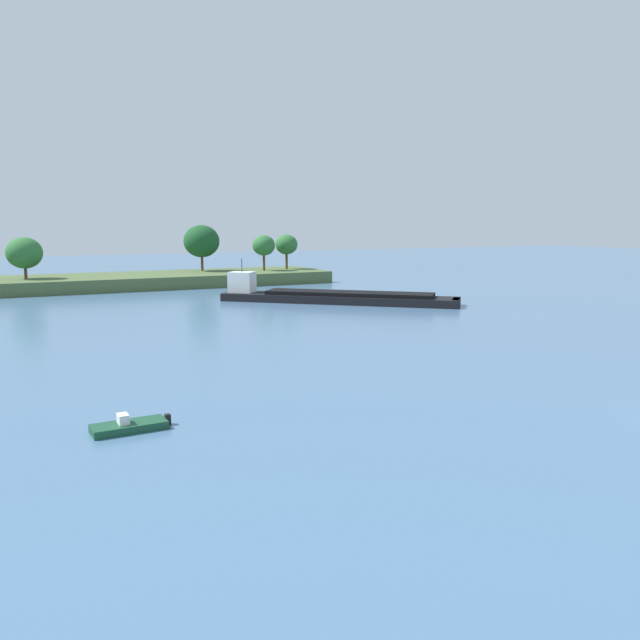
# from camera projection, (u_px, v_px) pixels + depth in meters

# --- Properties ---
(treeline_island) EXTENTS (77.54, 16.11, 10.05)m
(treeline_island) POSITION_uv_depth(u_px,v_px,m) (92.00, 275.00, 102.92)
(treeline_island) COLOR #4C6038
(treeline_island) RESTS_ON ground
(cargo_barge) EXTENTS (26.67, 24.56, 5.63)m
(cargo_barge) POSITION_uv_depth(u_px,v_px,m) (331.00, 296.00, 85.10)
(cargo_barge) COLOR black
(cargo_barge) RESTS_ON ground
(small_motorboat) EXTENTS (4.04, 1.75, 0.91)m
(small_motorboat) POSITION_uv_depth(u_px,v_px,m) (129.00, 426.00, 32.85)
(small_motorboat) COLOR #19472D
(small_motorboat) RESTS_ON ground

